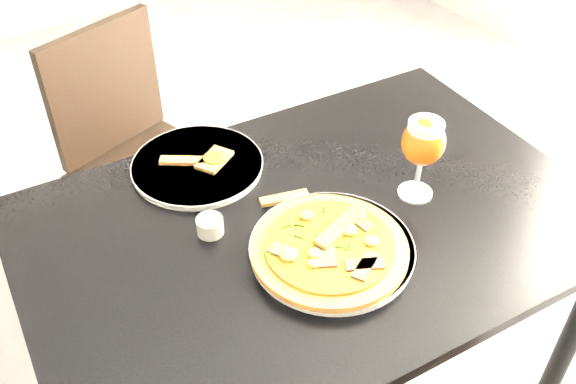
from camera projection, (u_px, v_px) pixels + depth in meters
dining_table at (313, 249)px, 1.41m from camera, size 1.24×0.86×0.75m
chair_far at (140, 155)px, 1.98m from camera, size 0.51×0.51×0.87m
plate_main at (332, 249)px, 1.27m from camera, size 0.40×0.40×0.02m
pizza at (329, 247)px, 1.25m from camera, size 0.31×0.31×0.03m
plate_second at (197, 166)px, 1.48m from camera, size 0.35×0.35×0.02m
crust_scraps at (204, 160)px, 1.48m from camera, size 0.17×0.12×0.01m
loose_crust at (284, 198)px, 1.40m from camera, size 0.11×0.05×0.01m
sauce_cup at (210, 225)px, 1.31m from camera, size 0.06×0.06×0.04m
beer_glass at (423, 143)px, 1.33m from camera, size 0.09×0.09×0.19m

